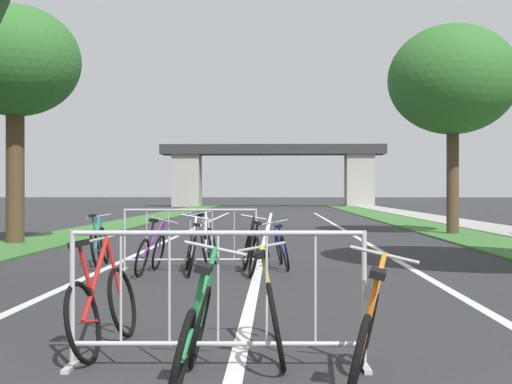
% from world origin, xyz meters
% --- Properties ---
extents(grass_verge_left, '(2.06, 70.39, 0.05)m').
position_xyz_m(grass_verge_left, '(-5.87, 28.80, 0.03)').
color(grass_verge_left, '#386B2D').
rests_on(grass_verge_left, ground).
extents(grass_verge_right, '(2.06, 70.39, 0.05)m').
position_xyz_m(grass_verge_right, '(5.87, 28.80, 0.03)').
color(grass_verge_right, '#386B2D').
rests_on(grass_verge_right, ground).
extents(sidewalk_path_right, '(2.00, 70.39, 0.08)m').
position_xyz_m(sidewalk_path_right, '(7.91, 28.80, 0.04)').
color(sidewalk_path_right, '#9E9B93').
rests_on(sidewalk_path_right, ground).
extents(lane_stripe_center, '(0.14, 40.72, 0.01)m').
position_xyz_m(lane_stripe_center, '(0.00, 20.36, 0.00)').
color(lane_stripe_center, silver).
rests_on(lane_stripe_center, ground).
extents(lane_stripe_right_lane, '(0.14, 40.72, 0.01)m').
position_xyz_m(lane_stripe_right_lane, '(2.66, 20.36, 0.00)').
color(lane_stripe_right_lane, silver).
rests_on(lane_stripe_right_lane, ground).
extents(lane_stripe_left_lane, '(0.14, 40.72, 0.01)m').
position_xyz_m(lane_stripe_left_lane, '(-2.66, 20.36, 0.00)').
color(lane_stripe_left_lane, silver).
rests_on(lane_stripe_left_lane, ground).
extents(overpass_bridge, '(19.44, 2.96, 5.38)m').
position_xyz_m(overpass_bridge, '(0.00, 58.17, 3.57)').
color(overpass_bridge, '#2D2D30').
rests_on(overpass_bridge, ground).
extents(tree_left_oak_mid, '(3.29, 3.29, 6.05)m').
position_xyz_m(tree_left_oak_mid, '(-6.31, 15.11, 4.59)').
color(tree_left_oak_mid, '#4C3823').
rests_on(tree_left_oak_mid, ground).
extents(tree_right_maple_mid, '(3.98, 3.98, 6.49)m').
position_xyz_m(tree_right_maple_mid, '(5.76, 19.29, 4.77)').
color(tree_right_maple_mid, '#4C3823').
rests_on(tree_right_maple_mid, ground).
extents(crowd_barrier_nearest, '(2.31, 0.49, 1.05)m').
position_xyz_m(crowd_barrier_nearest, '(-0.14, 3.06, 0.52)').
color(crowd_barrier_nearest, '#ADADB2').
rests_on(crowd_barrier_nearest, ground).
extents(crowd_barrier_second, '(2.32, 0.57, 1.05)m').
position_xyz_m(crowd_barrier_second, '(-1.16, 9.53, 0.52)').
color(crowd_barrier_second, '#ADADB2').
rests_on(crowd_barrier_second, ground).
extents(bicycle_green_0, '(0.47, 1.73, 0.98)m').
position_xyz_m(bicycle_green_0, '(-0.26, 2.49, 0.36)').
color(bicycle_green_0, black).
rests_on(bicycle_green_0, ground).
extents(bicycle_blue_1, '(0.53, 1.67, 0.83)m').
position_xyz_m(bicycle_blue_1, '(0.40, 9.96, 0.35)').
color(bicycle_blue_1, black).
rests_on(bicycle_blue_1, ground).
extents(bicycle_teal_2, '(0.52, 1.72, 0.95)m').
position_xyz_m(bicycle_teal_2, '(-2.86, 10.07, 0.38)').
color(bicycle_teal_2, black).
rests_on(bicycle_teal_2, ground).
extents(bicycle_orange_3, '(0.70, 1.59, 0.95)m').
position_xyz_m(bicycle_orange_3, '(0.90, 2.47, 0.35)').
color(bicycle_orange_3, black).
rests_on(bicycle_orange_3, ground).
extents(bicycle_red_4, '(0.53, 1.66, 0.99)m').
position_xyz_m(bicycle_red_4, '(-1.17, 3.62, 0.37)').
color(bicycle_red_4, black).
rests_on(bicycle_red_4, ground).
extents(bicycle_white_5, '(0.51, 1.65, 0.97)m').
position_xyz_m(bicycle_white_5, '(-1.08, 9.05, 0.37)').
color(bicycle_white_5, black).
rests_on(bicycle_white_5, ground).
extents(bicycle_black_6, '(0.45, 1.66, 0.96)m').
position_xyz_m(bicycle_black_6, '(-0.11, 9.03, 0.37)').
color(bicycle_black_6, black).
rests_on(bicycle_black_6, ground).
extents(bicycle_silver_7, '(0.55, 1.75, 1.02)m').
position_xyz_m(bicycle_silver_7, '(-0.88, 10.00, 0.39)').
color(bicycle_silver_7, black).
rests_on(bicycle_silver_7, ground).
extents(bicycle_purple_8, '(0.56, 1.61, 0.92)m').
position_xyz_m(bicycle_purple_8, '(-1.74, 9.02, 0.36)').
color(bicycle_purple_8, black).
rests_on(bicycle_purple_8, ground).
extents(bicycle_yellow_9, '(0.44, 1.73, 0.90)m').
position_xyz_m(bicycle_yellow_9, '(0.28, 3.46, 0.37)').
color(bicycle_yellow_9, black).
rests_on(bicycle_yellow_9, ground).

